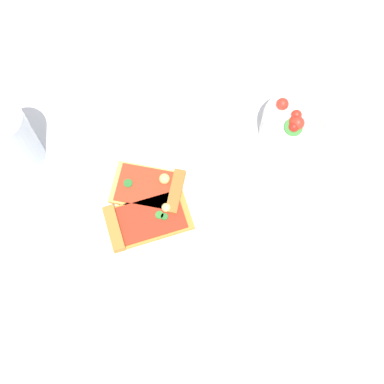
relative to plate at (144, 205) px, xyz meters
name	(u,v)px	position (x,y,z in m)	size (l,w,h in m)	color
ground_plane	(169,202)	(0.00, 0.04, -0.01)	(2.40, 2.40, 0.00)	silver
plate	(144,205)	(0.00, 0.00, 0.00)	(0.25, 0.25, 0.01)	white
pizza_slice_near	(154,188)	(-0.02, 0.02, 0.01)	(0.12, 0.14, 0.03)	#E5B256
pizza_slice_far	(143,221)	(0.03, -0.01, 0.01)	(0.09, 0.15, 0.02)	gold
salad_bowl	(293,126)	(-0.07, 0.29, 0.03)	(0.12, 0.12, 0.08)	white
soda_glass	(13,141)	(-0.14, -0.19, 0.06)	(0.08, 0.08, 0.14)	silver
paper_napkin	(320,306)	(0.24, 0.24, -0.01)	(0.14, 0.16, 0.00)	silver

